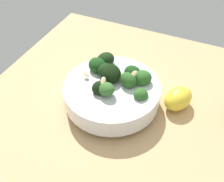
% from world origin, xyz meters
% --- Properties ---
extents(ground_plane, '(0.66, 0.66, 0.05)m').
position_xyz_m(ground_plane, '(0.00, 0.00, -0.02)').
color(ground_plane, tan).
extents(bowl_of_broccoli, '(0.21, 0.21, 0.10)m').
position_xyz_m(bowl_of_broccoli, '(-0.00, -0.03, 0.04)').
color(bowl_of_broccoli, white).
rests_on(bowl_of_broccoli, ground_plane).
extents(lemon_wedge, '(0.09, 0.08, 0.05)m').
position_xyz_m(lemon_wedge, '(-0.05, 0.11, 0.03)').
color(lemon_wedge, yellow).
rests_on(lemon_wedge, ground_plane).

